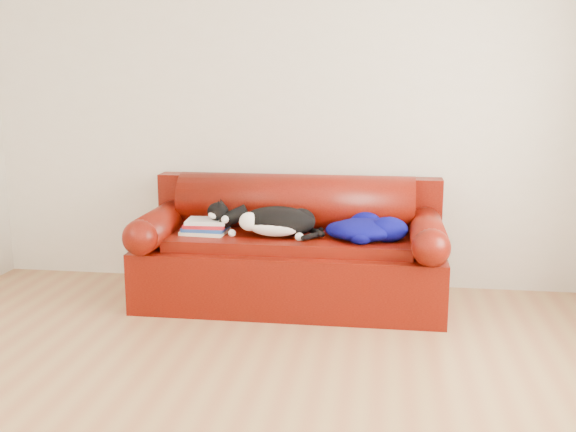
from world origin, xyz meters
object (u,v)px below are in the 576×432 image
cat (277,222)px  blanket (365,228)px  book_stack (206,227)px  sofa_base (291,270)px

cat → blanket: bearing=-6.2°
cat → book_stack: bearing=169.6°
book_stack → blanket: blanket is taller
sofa_base → blanket: bearing=-10.1°
cat → blanket: cat is taller
book_stack → cat: size_ratio=0.44×
book_stack → cat: cat is taller
book_stack → blanket: 1.10m
book_stack → blanket: size_ratio=0.52×
book_stack → cat: 0.51m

